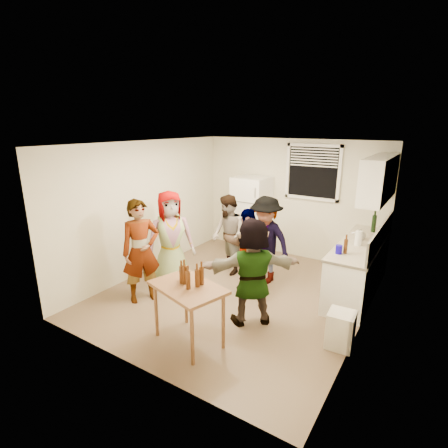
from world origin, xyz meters
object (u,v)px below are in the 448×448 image
Objects in this scene: refrigerator at (251,216)px; beer_bottle_counter at (345,253)px; guest_orange at (251,321)px; guest_grey at (173,283)px; guest_stripe at (144,299)px; kettle at (360,240)px; beer_bottle_table at (185,284)px; guest_back_right at (264,280)px; serving_table at (190,341)px; wine_bottle at (373,232)px; guest_black at (247,293)px; trash_bin at (341,329)px; blue_cup at (338,254)px; red_cup at (183,280)px; guest_back_left at (228,272)px.

refrigerator reaches higher than beer_bottle_counter.
refrigerator is at bearing -102.14° from guest_orange.
guest_grey reaches higher than guest_stripe.
kettle is 0.94× the size of beer_bottle_table.
guest_grey is 1.07× the size of guest_back_right.
wine_bottle is at bearing 64.95° from serving_table.
serving_table is at bearing -77.72° from guest_back_right.
refrigerator is 1.01× the size of guest_stripe.
guest_black is at bearing -80.43° from guest_back_right.
kettle reaches higher than trash_bin.
blue_cup is (-0.23, -1.45, 0.00)m from wine_bottle.
guest_black is at bearing 84.56° from red_cup.
guest_back_right is 1.06× the size of guest_black.
trash_bin is (0.22, -1.84, -0.65)m from kettle.
wine_bottle reaches higher than guest_orange.
guest_back_right is (1.36, 1.70, 0.00)m from guest_stripe.
red_cup is at bearing -98.11° from guest_grey.
beer_bottle_counter is 0.23× the size of serving_table.
guest_black is at bearing 90.80° from serving_table.
guest_back_right is at bearing -18.64° from guest_grey.
trash_bin is at bearing 27.57° from beer_bottle_table.
refrigerator reaches higher than trash_bin.
wine_bottle reaches higher than guest_black.
guest_back_right is at bearing 168.38° from blue_cup.
serving_table is 1.45m from guest_stripe.
wine_bottle reaches higher than guest_stripe.
refrigerator reaches higher than beer_bottle_table.
refrigerator is 1.07× the size of guest_back_right.
guest_back_right is at bearing 34.82° from guest_back_left.
trash_bin is 2.14m from red_cup.
beer_bottle_counter is at bearing 54.44° from serving_table.
wine_bottle is (0.10, 0.60, 0.00)m from kettle.
kettle is at bearing -13.79° from refrigerator.
serving_table is 1.62m from guest_black.
kettle is 0.79m from beer_bottle_counter.
blue_cup is 0.09× the size of guest_back_left.
guest_stripe is 1.13× the size of guest_black.
beer_bottle_table is 0.16× the size of guest_back_left.
guest_black is at bearing -164.83° from beer_bottle_counter.
serving_table is at bearing -150.48° from trash_bin.
beer_bottle_table is (-1.52, -1.98, -0.09)m from beer_bottle_counter.
red_cup is at bearing -82.22° from guest_back_right.
kettle is 3.30m from serving_table.
wine_bottle reaches higher than guest_back_right.
blue_cup reaches higher than red_cup.
trash_bin is at bearing -59.59° from kettle.
beer_bottle_table is (-1.67, -3.36, -0.09)m from wine_bottle.
trash_bin is at bearing -42.78° from refrigerator.
guest_black is (-1.46, -0.40, -0.90)m from beer_bottle_counter.
red_cup reaches higher than guest_black.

